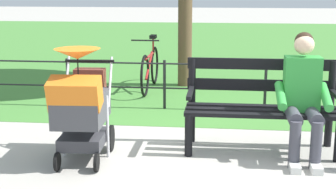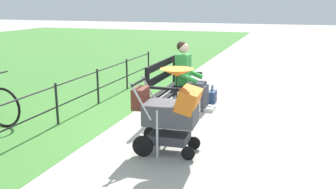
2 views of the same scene
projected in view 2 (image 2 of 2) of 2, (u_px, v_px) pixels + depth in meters
ground_plane at (168, 122)px, 6.49m from camera, size 60.00×60.00×0.00m
park_bench at (171, 85)px, 6.88m from camera, size 1.60×0.60×0.96m
person_on_bench at (189, 74)px, 7.14m from camera, size 0.53×0.74×1.28m
stroller at (171, 110)px, 5.03m from camera, size 0.54×0.91×1.15m
handbag at (212, 97)px, 7.68m from camera, size 0.32×0.14×0.37m
park_fence at (79, 91)px, 6.90m from camera, size 7.06×0.04×0.70m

